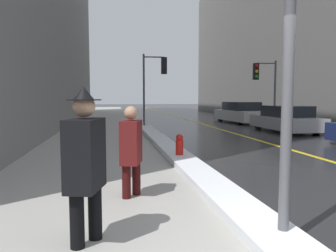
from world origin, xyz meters
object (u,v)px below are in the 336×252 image
pedestrian_trailing (85,160)px  parked_car_silver (286,119)px  traffic_light_far (263,79)px  traffic_light_near (156,75)px  pedestrian_in_glasses (131,147)px  parked_car_white (240,113)px  fire_hydrant (179,148)px

pedestrian_trailing → parked_car_silver: (8.58, 10.87, -0.37)m
traffic_light_far → traffic_light_near: bearing=-0.3°
pedestrian_in_glasses → parked_car_white: bearing=167.3°
pedestrian_trailing → parked_car_silver: 13.85m
traffic_light_far → pedestrian_in_glasses: traffic_light_far is taller
parked_car_silver → parked_car_white: bearing=-1.3°
traffic_light_far → parked_car_white: 3.97m
pedestrian_trailing → parked_car_white: 18.90m
fire_hydrant → pedestrian_in_glasses: bearing=-116.1°
pedestrian_in_glasses → parked_car_white: 17.15m
parked_car_white → fire_hydrant: 13.95m
pedestrian_in_glasses → fire_hydrant: (1.41, 2.88, -0.49)m
traffic_light_near → parked_car_white: (5.97, 2.72, -2.23)m
parked_car_silver → pedestrian_trailing: bearing=141.5°
traffic_light_far → pedestrian_trailing: bearing=63.8°
fire_hydrant → traffic_light_far: bearing=53.3°
pedestrian_trailing → pedestrian_in_glasses: 1.77m
traffic_light_near → parked_car_silver: traffic_light_near is taller
traffic_light_far → pedestrian_trailing: size_ratio=2.09×
pedestrian_trailing → traffic_light_far: bearing=162.8°
traffic_light_near → traffic_light_far: 5.91m
traffic_light_near → fire_hydrant: 9.88m
pedestrian_in_glasses → parked_car_white: (8.09, 15.12, -0.20)m
traffic_light_near → fire_hydrant: traffic_light_near is taller
pedestrian_trailing → pedestrian_in_glasses: bearing=175.5°
traffic_light_near → fire_hydrant: size_ratio=5.66×
pedestrian_trailing → parked_car_silver: pedestrian_trailing is taller
traffic_light_near → parked_car_silver: bearing=-27.5°
traffic_light_near → traffic_light_far: traffic_light_near is taller
parked_car_white → pedestrian_trailing: bearing=149.3°
pedestrian_in_glasses → fire_hydrant: bearing=169.3°
pedestrian_in_glasses → traffic_light_far: bearing=161.2°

